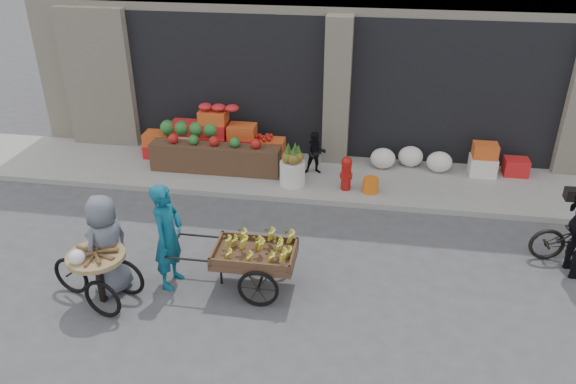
% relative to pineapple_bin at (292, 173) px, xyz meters
% --- Properties ---
extents(ground, '(80.00, 80.00, 0.00)m').
position_rel_pineapple_bin_xyz_m(ground, '(0.75, -3.60, -0.37)').
color(ground, '#424244').
rests_on(ground, ground).
extents(sidewalk, '(18.00, 2.20, 0.12)m').
position_rel_pineapple_bin_xyz_m(sidewalk, '(0.75, 0.50, -0.31)').
color(sidewalk, gray).
rests_on(sidewalk, ground).
extents(fruit_display, '(3.10, 1.12, 1.24)m').
position_rel_pineapple_bin_xyz_m(fruit_display, '(-1.73, 0.78, 0.30)').
color(fruit_display, red).
rests_on(fruit_display, sidewalk).
extents(pineapple_bin, '(0.52, 0.52, 0.50)m').
position_rel_pineapple_bin_xyz_m(pineapple_bin, '(0.00, 0.00, 0.00)').
color(pineapple_bin, silver).
rests_on(pineapple_bin, sidewalk).
extents(fire_hydrant, '(0.22, 0.22, 0.71)m').
position_rel_pineapple_bin_xyz_m(fire_hydrant, '(1.10, -0.05, 0.13)').
color(fire_hydrant, '#A5140F').
rests_on(fire_hydrant, sidewalk).
extents(orange_bucket, '(0.32, 0.32, 0.30)m').
position_rel_pineapple_bin_xyz_m(orange_bucket, '(1.60, -0.10, -0.10)').
color(orange_bucket, orange).
rests_on(orange_bucket, sidewalk).
extents(right_bay_goods, '(3.35, 0.60, 0.70)m').
position_rel_pineapple_bin_xyz_m(right_bay_goods, '(3.36, 1.10, 0.04)').
color(right_bay_goods, silver).
rests_on(right_bay_goods, sidewalk).
extents(seated_person, '(0.51, 0.43, 0.93)m').
position_rel_pineapple_bin_xyz_m(seated_person, '(0.40, 0.60, 0.21)').
color(seated_person, black).
rests_on(seated_person, sidewalk).
extents(banana_cart, '(2.11, 0.94, 0.88)m').
position_rel_pineapple_bin_xyz_m(banana_cart, '(-0.11, -3.35, 0.27)').
color(banana_cart, brown).
rests_on(banana_cart, ground).
extents(vendor_woman, '(0.49, 0.67, 1.72)m').
position_rel_pineapple_bin_xyz_m(vendor_woman, '(-1.37, -3.45, 0.49)').
color(vendor_woman, '#0E526D').
rests_on(vendor_woman, ground).
extents(tricycle_cart, '(1.46, 1.00, 0.95)m').
position_rel_pineapple_bin_xyz_m(tricycle_cart, '(-2.25, -4.04, 0.20)').
color(tricycle_cart, '#9E7F51').
rests_on(tricycle_cart, ground).
extents(vendor_grey, '(0.76, 0.92, 1.61)m').
position_rel_pineapple_bin_xyz_m(vendor_grey, '(-2.22, -3.75, 0.44)').
color(vendor_grey, slate).
rests_on(vendor_grey, ground).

